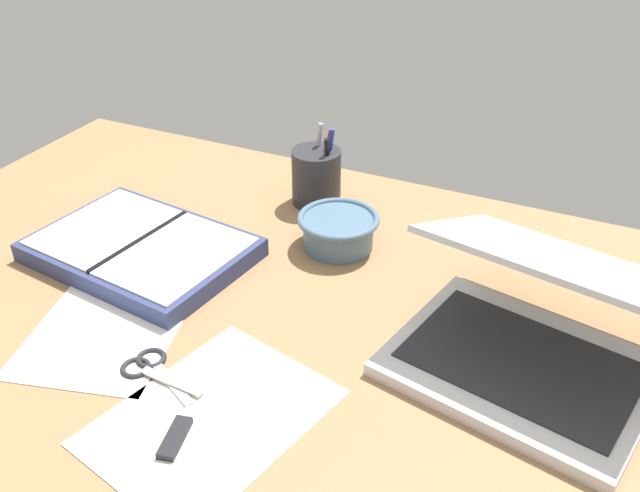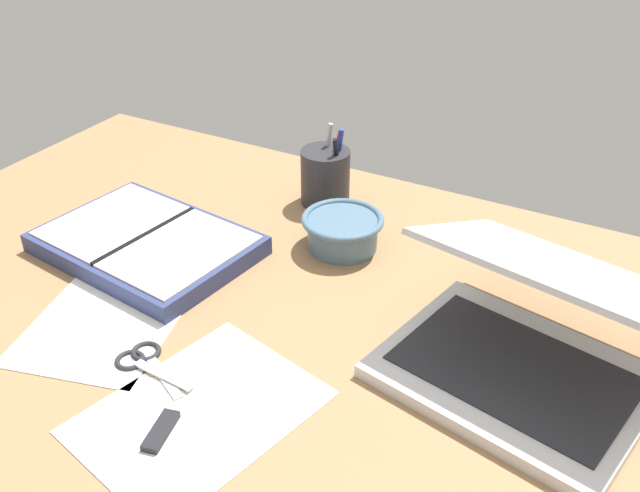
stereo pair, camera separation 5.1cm
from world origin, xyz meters
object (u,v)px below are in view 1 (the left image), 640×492
object	(u,v)px
pen_cup	(317,176)
scissors	(150,368)
bowl	(338,230)
laptop	(534,330)
planner	(141,249)

from	to	relation	value
pen_cup	scissors	xyz separation A→B (cm)	(0.17, -48.74, -4.69)
bowl	pen_cup	world-z (taller)	pen_cup
laptop	bowl	distance (cm)	36.46
laptop	bowl	bearing A→B (deg)	167.40
bowl	planner	xyz separation A→B (cm)	(-26.19, -16.29, -1.44)
planner	pen_cup	bearing A→B (deg)	66.78
bowl	pen_cup	xyz separation A→B (cm)	(-9.55, 11.99, 1.95)
planner	scissors	bearing A→B (deg)	-43.34
laptop	bowl	world-z (taller)	laptop
scissors	pen_cup	bearing A→B (deg)	105.61
pen_cup	scissors	bearing A→B (deg)	-89.80
planner	scissors	world-z (taller)	planner
laptop	pen_cup	xyz separation A→B (cm)	(-42.73, 26.95, -0.17)
planner	scissors	size ratio (longest dim) A/B	2.85
planner	scissors	distance (cm)	26.51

